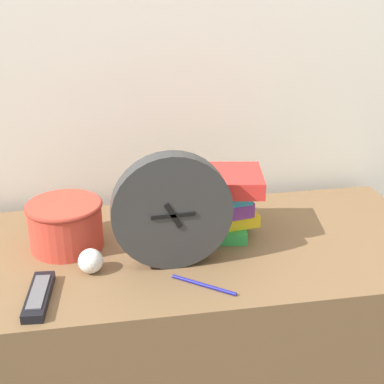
{
  "coord_description": "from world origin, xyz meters",
  "views": [
    {
      "loc": [
        -0.13,
        -0.89,
        1.38
      ],
      "look_at": [
        0.07,
        0.27,
        0.87
      ],
      "focal_mm": 50.0,
      "sensor_mm": 36.0,
      "label": 1
    }
  ],
  "objects_px": {
    "desk_clock": "(172,212)",
    "book_stack": "(210,203)",
    "basket": "(65,223)",
    "pen": "(204,285)",
    "crumpled_paper_ball": "(91,261)",
    "tv_remote": "(39,296)"
  },
  "relations": [
    {
      "from": "desk_clock",
      "to": "book_stack",
      "type": "distance_m",
      "value": 0.19
    },
    {
      "from": "basket",
      "to": "pen",
      "type": "relative_size",
      "value": 1.47
    },
    {
      "from": "basket",
      "to": "crumpled_paper_ball",
      "type": "relative_size",
      "value": 3.28
    },
    {
      "from": "desk_clock",
      "to": "basket",
      "type": "bearing_deg",
      "value": 151.78
    },
    {
      "from": "book_stack",
      "to": "pen",
      "type": "relative_size",
      "value": 2.08
    },
    {
      "from": "basket",
      "to": "pen",
      "type": "height_order",
      "value": "basket"
    },
    {
      "from": "desk_clock",
      "to": "pen",
      "type": "bearing_deg",
      "value": -62.46
    },
    {
      "from": "desk_clock",
      "to": "crumpled_paper_ball",
      "type": "xyz_separation_m",
      "value": [
        -0.19,
        0.0,
        -0.11
      ]
    },
    {
      "from": "desk_clock",
      "to": "pen",
      "type": "distance_m",
      "value": 0.18
    },
    {
      "from": "book_stack",
      "to": "crumpled_paper_ball",
      "type": "xyz_separation_m",
      "value": [
        -0.31,
        -0.14,
        -0.06
      ]
    },
    {
      "from": "pen",
      "to": "crumpled_paper_ball",
      "type": "bearing_deg",
      "value": 156.87
    },
    {
      "from": "pen",
      "to": "desk_clock",
      "type": "bearing_deg",
      "value": 117.54
    },
    {
      "from": "basket",
      "to": "book_stack",
      "type": "bearing_deg",
      "value": 0.9
    },
    {
      "from": "desk_clock",
      "to": "crumpled_paper_ball",
      "type": "distance_m",
      "value": 0.22
    },
    {
      "from": "crumpled_paper_ball",
      "to": "pen",
      "type": "relative_size",
      "value": 0.45
    },
    {
      "from": "desk_clock",
      "to": "crumpled_paper_ball",
      "type": "relative_size",
      "value": 4.83
    },
    {
      "from": "basket",
      "to": "pen",
      "type": "xyz_separation_m",
      "value": [
        0.3,
        -0.24,
        -0.06
      ]
    },
    {
      "from": "tv_remote",
      "to": "pen",
      "type": "relative_size",
      "value": 1.32
    },
    {
      "from": "desk_clock",
      "to": "crumpled_paper_ball",
      "type": "bearing_deg",
      "value": 179.86
    },
    {
      "from": "desk_clock",
      "to": "basket",
      "type": "xyz_separation_m",
      "value": [
        -0.25,
        0.13,
        -0.07
      ]
    },
    {
      "from": "book_stack",
      "to": "basket",
      "type": "distance_m",
      "value": 0.37
    },
    {
      "from": "book_stack",
      "to": "tv_remote",
      "type": "height_order",
      "value": "book_stack"
    }
  ]
}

